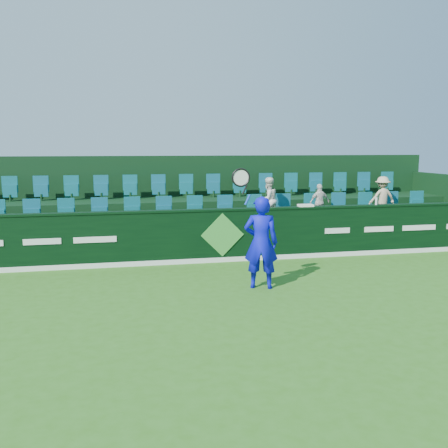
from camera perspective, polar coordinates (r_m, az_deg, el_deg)
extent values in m
plane|color=#316B19|center=(9.02, 4.92, -9.91)|extent=(60.00, 60.00, 0.00)
cube|color=black|center=(12.62, -0.29, -1.39)|extent=(16.00, 0.20, 1.30)
cube|color=black|center=(12.52, -0.29, 1.65)|extent=(16.00, 0.24, 0.05)
cube|color=white|center=(12.64, -0.18, -4.11)|extent=(16.00, 0.02, 0.12)
cube|color=green|center=(12.50, -0.18, -1.26)|extent=(1.10, 0.02, 1.10)
cube|color=white|center=(12.39, -20.07, -1.90)|extent=(0.85, 0.01, 0.14)
cube|color=white|center=(12.27, -14.51, -1.74)|extent=(1.00, 0.01, 0.14)
cube|color=white|center=(13.47, 12.84, -0.75)|extent=(0.70, 0.01, 0.14)
cube|color=white|center=(14.02, 17.30, -0.56)|extent=(0.85, 0.01, 0.14)
cube|color=white|center=(14.64, 21.40, -0.39)|extent=(1.00, 0.01, 0.14)
cube|color=black|center=(13.73, -1.21, -1.62)|extent=(16.00, 2.00, 0.80)
cube|color=black|center=(15.54, -2.52, 0.54)|extent=(16.00, 1.80, 1.30)
cube|color=black|center=(16.44, -3.11, 3.28)|extent=(16.00, 0.20, 2.60)
cube|color=black|center=(17.68, 24.24, 1.92)|extent=(0.20, 4.00, 2.00)
cube|color=#11596E|center=(14.01, -1.53, 1.49)|extent=(13.50, 0.50, 0.60)
cube|color=#11596E|center=(15.72, -2.72, 4.12)|extent=(13.50, 0.50, 0.60)
imported|color=#0C10D0|center=(10.23, 4.24, -2.13)|extent=(0.80, 0.64, 1.90)
cylinder|color=#143FBF|center=(9.92, 2.71, 2.80)|extent=(0.13, 0.04, 0.22)
cylinder|color=black|center=(9.89, 2.39, 3.94)|extent=(0.12, 0.03, 0.20)
torus|color=black|center=(9.85, 1.94, 5.33)|extent=(0.50, 0.04, 0.50)
cylinder|color=silver|center=(9.85, 1.94, 5.33)|extent=(0.41, 0.01, 0.41)
imported|color=white|center=(13.97, 5.06, 2.78)|extent=(0.75, 0.68, 1.25)
imported|color=silver|center=(14.50, 10.86, 2.47)|extent=(0.64, 0.33, 1.04)
imported|color=#C4B28A|center=(15.35, 17.63, 2.91)|extent=(0.81, 0.48, 1.23)
cube|color=white|center=(13.15, 9.31, 2.11)|extent=(0.38, 0.25, 0.06)
cylinder|color=silver|center=(13.99, 17.01, 2.53)|extent=(0.06, 0.06, 0.20)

